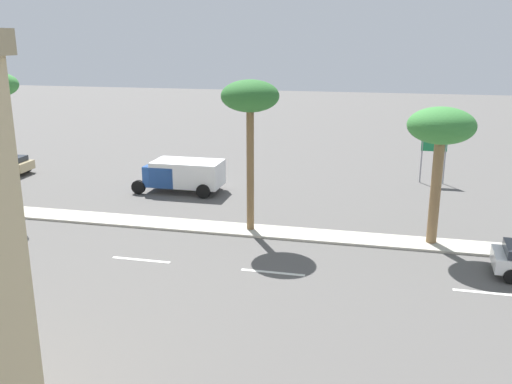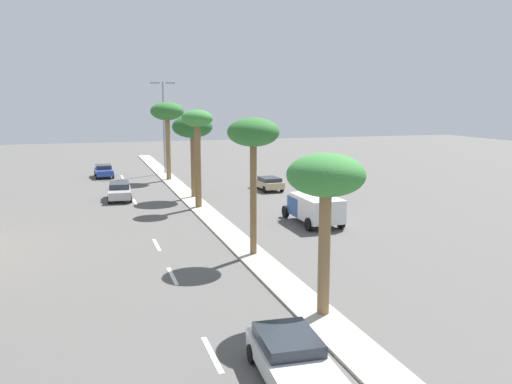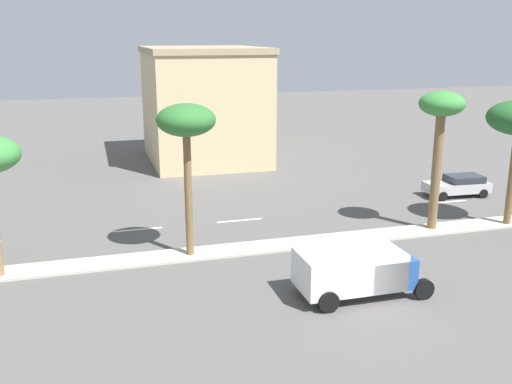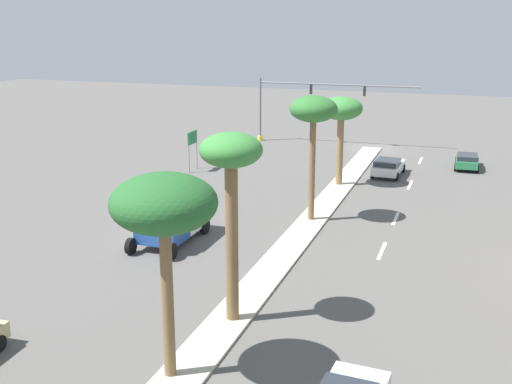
{
  "view_description": "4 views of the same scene",
  "coord_description": "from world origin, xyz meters",
  "px_view_note": "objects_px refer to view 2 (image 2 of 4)",
  "views": [
    {
      "loc": [
        -26.47,
        17.39,
        9.73
      ],
      "look_at": [
        1.73,
        24.0,
        1.67
      ],
      "focal_mm": 38.73,
      "sensor_mm": 36.0,
      "label": 1
    },
    {
      "loc": [
        -8.72,
        -4.02,
        8.75
      ],
      "look_at": [
        1.56,
        28.04,
        2.92
      ],
      "focal_mm": 37.3,
      "sensor_mm": 36.0,
      "label": 2
    },
    {
      "loc": [
        27.9,
        19.37,
        11.06
      ],
      "look_at": [
        0.17,
        27.4,
        3.17
      ],
      "focal_mm": 40.87,
      "sensor_mm": 36.0,
      "label": 3
    },
    {
      "loc": [
        -8.96,
        60.79,
        12.32
      ],
      "look_at": [
        1.89,
        29.24,
        3.1
      ],
      "focal_mm": 44.53,
      "sensor_mm": 36.0,
      "label": 4
    }
  ],
  "objects_px": {
    "street_lamp_leading": "(164,121)",
    "sedan_white_outboard": "(292,358)",
    "sedan_silver_far": "(120,191)",
    "box_truck": "(314,207)",
    "palm_tree_rear": "(192,128)",
    "palm_tree_left": "(326,180)",
    "sedan_blue_trailing": "(104,171)",
    "sedan_tan_front": "(268,183)",
    "palm_tree_near": "(253,136)",
    "palm_tree_trailing": "(167,114)",
    "palm_tree_leading": "(197,127)"
  },
  "relations": [
    {
      "from": "street_lamp_leading",
      "to": "sedan_white_outboard",
      "type": "xyz_separation_m",
      "value": [
        -3.11,
        -49.2,
        -5.62
      ]
    },
    {
      "from": "sedan_silver_far",
      "to": "box_truck",
      "type": "bearing_deg",
      "value": -47.46
    },
    {
      "from": "sedan_silver_far",
      "to": "palm_tree_rear",
      "type": "bearing_deg",
      "value": -9.51
    },
    {
      "from": "palm_tree_left",
      "to": "sedan_blue_trailing",
      "type": "bearing_deg",
      "value": 99.14
    },
    {
      "from": "palm_tree_rear",
      "to": "sedan_white_outboard",
      "type": "relative_size",
      "value": 1.64
    },
    {
      "from": "sedan_silver_far",
      "to": "sedan_blue_trailing",
      "type": "relative_size",
      "value": 1.07
    },
    {
      "from": "box_truck",
      "to": "sedan_tan_front",
      "type": "bearing_deg",
      "value": 83.83
    },
    {
      "from": "palm_tree_rear",
      "to": "box_truck",
      "type": "height_order",
      "value": "palm_tree_rear"
    },
    {
      "from": "palm_tree_near",
      "to": "box_truck",
      "type": "xyz_separation_m",
      "value": [
        6.52,
        6.27,
        -5.59
      ]
    },
    {
      "from": "sedan_silver_far",
      "to": "sedan_tan_front",
      "type": "distance_m",
      "value": 14.29
    },
    {
      "from": "sedan_silver_far",
      "to": "sedan_tan_front",
      "type": "height_order",
      "value": "sedan_silver_far"
    },
    {
      "from": "street_lamp_leading",
      "to": "sedan_tan_front",
      "type": "relative_size",
      "value": 2.44
    },
    {
      "from": "sedan_blue_trailing",
      "to": "box_truck",
      "type": "relative_size",
      "value": 0.75
    },
    {
      "from": "palm_tree_rear",
      "to": "sedan_tan_front",
      "type": "relative_size",
      "value": 1.66
    },
    {
      "from": "palm_tree_trailing",
      "to": "box_truck",
      "type": "distance_m",
      "value": 25.78
    },
    {
      "from": "palm_tree_left",
      "to": "sedan_tan_front",
      "type": "distance_m",
      "value": 31.46
    },
    {
      "from": "palm_tree_leading",
      "to": "box_truck",
      "type": "distance_m",
      "value": 11.78
    },
    {
      "from": "sedan_silver_far",
      "to": "sedan_tan_front",
      "type": "bearing_deg",
      "value": 3.45
    },
    {
      "from": "palm_tree_rear",
      "to": "street_lamp_leading",
      "type": "relative_size",
      "value": 0.68
    },
    {
      "from": "box_truck",
      "to": "palm_tree_trailing",
      "type": "bearing_deg",
      "value": 105.6
    },
    {
      "from": "box_truck",
      "to": "palm_tree_near",
      "type": "bearing_deg",
      "value": -136.14
    },
    {
      "from": "sedan_silver_far",
      "to": "box_truck",
      "type": "relative_size",
      "value": 0.8
    },
    {
      "from": "palm_tree_rear",
      "to": "box_truck",
      "type": "distance_m",
      "value": 15.06
    },
    {
      "from": "palm_tree_left",
      "to": "box_truck",
      "type": "xyz_separation_m",
      "value": [
        6.39,
        15.36,
        -4.44
      ]
    },
    {
      "from": "palm_tree_left",
      "to": "palm_tree_near",
      "type": "relative_size",
      "value": 0.86
    },
    {
      "from": "palm_tree_rear",
      "to": "sedan_silver_far",
      "type": "height_order",
      "value": "palm_tree_rear"
    },
    {
      "from": "sedan_white_outboard",
      "to": "palm_tree_near",
      "type": "bearing_deg",
      "value": 77.53
    },
    {
      "from": "sedan_tan_front",
      "to": "palm_tree_leading",
      "type": "bearing_deg",
      "value": -141.2
    },
    {
      "from": "sedan_blue_trailing",
      "to": "palm_tree_rear",
      "type": "bearing_deg",
      "value": -65.7
    },
    {
      "from": "palm_tree_left",
      "to": "sedan_silver_far",
      "type": "bearing_deg",
      "value": 102.15
    },
    {
      "from": "palm_tree_near",
      "to": "sedan_tan_front",
      "type": "xyz_separation_m",
      "value": [
        8.11,
        20.94,
        -6.05
      ]
    },
    {
      "from": "palm_tree_near",
      "to": "sedan_blue_trailing",
      "type": "relative_size",
      "value": 1.83
    },
    {
      "from": "sedan_white_outboard",
      "to": "sedan_blue_trailing",
      "type": "relative_size",
      "value": 1.06
    },
    {
      "from": "palm_tree_rear",
      "to": "palm_tree_trailing",
      "type": "relative_size",
      "value": 0.86
    },
    {
      "from": "palm_tree_trailing",
      "to": "sedan_white_outboard",
      "type": "bearing_deg",
      "value": -93.6
    },
    {
      "from": "sedan_white_outboard",
      "to": "box_truck",
      "type": "height_order",
      "value": "box_truck"
    },
    {
      "from": "palm_tree_leading",
      "to": "box_truck",
      "type": "bearing_deg",
      "value": -49.75
    },
    {
      "from": "sedan_blue_trailing",
      "to": "box_truck",
      "type": "xyz_separation_m",
      "value": [
        13.51,
        -28.88,
        0.45
      ]
    },
    {
      "from": "palm_tree_near",
      "to": "palm_tree_rear",
      "type": "bearing_deg",
      "value": 89.07
    },
    {
      "from": "palm_tree_near",
      "to": "palm_tree_rear",
      "type": "distance_m",
      "value": 19.01
    },
    {
      "from": "palm_tree_trailing",
      "to": "sedan_silver_far",
      "type": "xyz_separation_m",
      "value": [
        -5.93,
        -10.31,
        -6.51
      ]
    },
    {
      "from": "palm_tree_rear",
      "to": "street_lamp_leading",
      "type": "height_order",
      "value": "street_lamp_leading"
    },
    {
      "from": "palm_tree_leading",
      "to": "sedan_tan_front",
      "type": "distance_m",
      "value": 12.22
    },
    {
      "from": "palm_tree_leading",
      "to": "palm_tree_trailing",
      "type": "relative_size",
      "value": 0.93
    },
    {
      "from": "palm_tree_leading",
      "to": "palm_tree_left",
      "type": "bearing_deg",
      "value": -89.12
    },
    {
      "from": "palm_tree_near",
      "to": "sedan_silver_far",
      "type": "relative_size",
      "value": 1.7
    },
    {
      "from": "sedan_white_outboard",
      "to": "box_truck",
      "type": "xyz_separation_m",
      "value": [
        9.5,
        19.71,
        0.45
      ]
    },
    {
      "from": "palm_tree_leading",
      "to": "sedan_silver_far",
      "type": "xyz_separation_m",
      "value": [
        -5.92,
        5.84,
        -5.86
      ]
    },
    {
      "from": "palm_tree_leading",
      "to": "sedan_white_outboard",
      "type": "xyz_separation_m",
      "value": [
        -2.75,
        -27.68,
        -5.9
      ]
    },
    {
      "from": "palm_tree_leading",
      "to": "sedan_white_outboard",
      "type": "height_order",
      "value": "palm_tree_leading"
    }
  ]
}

